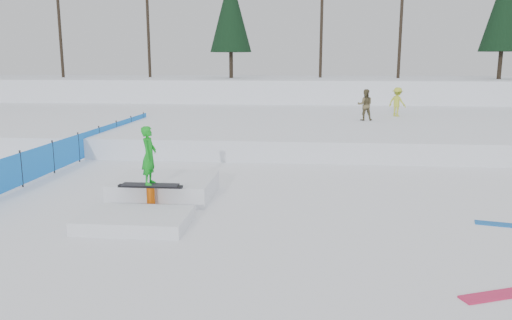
# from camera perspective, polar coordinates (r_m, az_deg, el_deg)

# --- Properties ---
(ground) EXTENTS (120.00, 120.00, 0.00)m
(ground) POSITION_cam_1_polar(r_m,az_deg,el_deg) (11.49, -3.46, -7.27)
(ground) COLOR white
(snow_berm) EXTENTS (60.00, 14.00, 2.40)m
(snow_berm) POSITION_cam_1_polar(r_m,az_deg,el_deg) (40.88, 3.08, 7.70)
(snow_berm) COLOR white
(snow_berm) RESTS_ON ground
(snow_midrise) EXTENTS (50.00, 18.00, 0.80)m
(snow_midrise) POSITION_cam_1_polar(r_m,az_deg,el_deg) (27.02, 1.79, 4.26)
(snow_midrise) COLOR white
(snow_midrise) RESTS_ON ground
(safety_fence) EXTENTS (0.05, 16.00, 1.10)m
(safety_fence) POSITION_cam_1_polar(r_m,az_deg,el_deg) (19.46, -19.61, 1.39)
(safety_fence) COLOR blue
(safety_fence) RESTS_ON ground
(treeline) EXTENTS (40.24, 4.22, 10.50)m
(treeline) POSITION_cam_1_polar(r_m,az_deg,el_deg) (39.48, 12.45, 16.42)
(treeline) COLOR black
(treeline) RESTS_ON snow_berm
(walker_olive) EXTENTS (0.76, 0.60, 1.53)m
(walker_olive) POSITION_cam_1_polar(r_m,az_deg,el_deg) (25.18, 12.36, 6.18)
(walker_olive) COLOR brown
(walker_olive) RESTS_ON snow_midrise
(walker_ygreen) EXTENTS (1.11, 1.09, 1.53)m
(walker_ygreen) POSITION_cam_1_polar(r_m,az_deg,el_deg) (27.51, 15.84, 6.41)
(walker_ygreen) COLOR #BDCC35
(walker_ygreen) RESTS_ON snow_midrise
(loose_board_red) EXTENTS (1.40, 0.78, 0.03)m
(loose_board_red) POSITION_cam_1_polar(r_m,az_deg,el_deg) (9.02, 26.16, -13.65)
(loose_board_red) COLOR #C5204B
(loose_board_red) RESTS_ON ground
(loose_board_teal) EXTENTS (1.43, 0.60, 0.03)m
(loose_board_teal) POSITION_cam_1_polar(r_m,az_deg,el_deg) (12.66, 26.91, -6.67)
(loose_board_teal) COLOR #165BAE
(loose_board_teal) RESTS_ON ground
(jib_rail_feature) EXTENTS (2.60, 4.40, 2.11)m
(jib_rail_feature) POSITION_cam_1_polar(r_m,az_deg,el_deg) (13.13, -11.18, -3.73)
(jib_rail_feature) COLOR white
(jib_rail_feature) RESTS_ON ground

